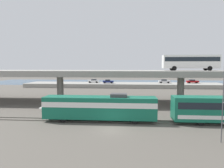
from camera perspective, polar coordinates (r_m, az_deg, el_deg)
name	(u,v)px	position (r m, az deg, el deg)	size (l,w,h in m)	color
ground_plane	(112,129)	(27.29, -0.12, -12.54)	(260.00, 260.00, 0.00)	#565149
rail_strip_near	(113,122)	(30.42, 0.41, -10.57)	(110.00, 0.12, 0.12)	#59544C
rail_strip_far	(114,120)	(31.77, 0.60, -9.89)	(110.00, 0.12, 0.12)	#59544C
train_locomotive	(94,107)	(30.96, -4.97, -6.26)	(17.80, 3.04, 4.18)	#14664C
highway_overpass	(119,74)	(46.01, 1.97, 2.84)	(96.00, 12.26, 7.25)	gray
transit_bus_on_overpass	(191,61)	(48.48, 21.02, 5.95)	(12.00, 2.68, 3.40)	silver
pier_parking_lot	(123,85)	(81.30, 3.13, -0.28)	(76.67, 11.82, 1.52)	gray
parked_car_0	(108,81)	(80.38, -1.06, 0.76)	(4.16, 1.93, 1.50)	navy
parked_car_1	(164,81)	(83.65, 14.34, 0.77)	(4.53, 1.95, 1.50)	#B7B7BC
parked_car_2	(192,81)	(86.46, 21.47, 0.71)	(4.53, 1.97, 1.50)	maroon
parked_car_3	(94,81)	(83.19, -5.15, 0.88)	(4.46, 2.00, 1.50)	silver
harbor_water	(124,82)	(104.27, 3.47, 0.46)	(140.00, 36.00, 0.01)	navy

